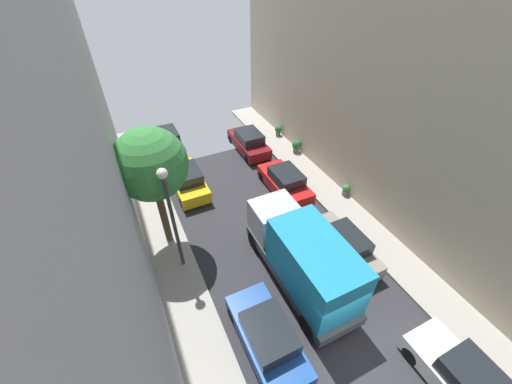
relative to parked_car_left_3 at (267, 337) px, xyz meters
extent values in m
plane|color=#2D2D33|center=(2.70, -1.85, -0.72)|extent=(32.00, 32.00, 0.00)
cube|color=#A8A399|center=(7.70, -1.85, -0.64)|extent=(2.00, 44.00, 0.15)
cube|color=#194799|center=(0.00, 0.04, -0.17)|extent=(1.76, 4.20, 0.76)
cube|color=#1E2328|center=(0.00, -0.11, 0.53)|extent=(1.56, 2.10, 0.64)
cylinder|color=black|center=(-0.78, 1.59, -0.40)|extent=(0.22, 0.64, 0.64)
cylinder|color=black|center=(0.78, 1.59, -0.40)|extent=(0.22, 0.64, 0.64)
cylinder|color=black|center=(0.78, -1.51, -0.40)|extent=(0.22, 0.64, 0.64)
cube|color=gold|center=(0.00, 10.91, -0.17)|extent=(1.76, 4.20, 0.76)
cube|color=#1E2328|center=(0.00, 10.76, 0.53)|extent=(1.56, 2.10, 0.64)
cylinder|color=black|center=(-0.78, 12.46, -0.40)|extent=(0.22, 0.64, 0.64)
cylinder|color=black|center=(0.78, 12.46, -0.40)|extent=(0.22, 0.64, 0.64)
cylinder|color=black|center=(-0.78, 9.36, -0.40)|extent=(0.22, 0.64, 0.64)
cylinder|color=black|center=(0.78, 9.36, -0.40)|extent=(0.22, 0.64, 0.64)
cube|color=#1E6638|center=(0.00, 16.34, -0.17)|extent=(1.76, 4.20, 0.76)
cube|color=#1E2328|center=(0.00, 16.19, 0.53)|extent=(1.56, 2.10, 0.64)
cylinder|color=black|center=(-0.78, 17.89, -0.40)|extent=(0.22, 0.64, 0.64)
cylinder|color=black|center=(0.78, 17.89, -0.40)|extent=(0.22, 0.64, 0.64)
cylinder|color=black|center=(-0.78, 14.79, -0.40)|extent=(0.22, 0.64, 0.64)
cylinder|color=black|center=(0.78, 14.79, -0.40)|extent=(0.22, 0.64, 0.64)
cube|color=#1E2328|center=(5.40, -4.48, 0.53)|extent=(1.56, 2.10, 0.64)
cylinder|color=black|center=(4.62, -2.78, -0.40)|extent=(0.22, 0.64, 0.64)
cylinder|color=black|center=(6.18, -2.78, -0.40)|extent=(0.22, 0.64, 0.64)
cube|color=gray|center=(5.40, 2.42, -0.17)|extent=(1.76, 4.20, 0.76)
cube|color=#1E2328|center=(5.40, 2.27, 0.53)|extent=(1.56, 2.10, 0.64)
cylinder|color=black|center=(4.62, 3.97, -0.40)|extent=(0.22, 0.64, 0.64)
cylinder|color=black|center=(6.18, 3.97, -0.40)|extent=(0.22, 0.64, 0.64)
cylinder|color=black|center=(4.62, 0.87, -0.40)|extent=(0.22, 0.64, 0.64)
cylinder|color=black|center=(6.18, 0.87, -0.40)|extent=(0.22, 0.64, 0.64)
cube|color=red|center=(5.40, 8.11, -0.17)|extent=(1.76, 4.20, 0.76)
cube|color=#1E2328|center=(5.40, 7.96, 0.53)|extent=(1.56, 2.10, 0.64)
cylinder|color=black|center=(4.62, 9.66, -0.40)|extent=(0.22, 0.64, 0.64)
cylinder|color=black|center=(6.18, 9.66, -0.40)|extent=(0.22, 0.64, 0.64)
cylinder|color=black|center=(4.62, 6.56, -0.40)|extent=(0.22, 0.64, 0.64)
cylinder|color=black|center=(6.18, 6.56, -0.40)|extent=(0.22, 0.64, 0.64)
cube|color=maroon|center=(5.40, 13.49, -0.17)|extent=(1.76, 4.20, 0.76)
cube|color=#1E2328|center=(5.40, 13.34, 0.53)|extent=(1.56, 2.10, 0.64)
cylinder|color=black|center=(4.62, 15.04, -0.40)|extent=(0.22, 0.64, 0.64)
cylinder|color=black|center=(6.18, 15.04, -0.40)|extent=(0.22, 0.64, 0.64)
cylinder|color=black|center=(4.62, 11.94, -0.40)|extent=(0.22, 0.64, 0.64)
cylinder|color=black|center=(6.18, 11.94, -0.40)|extent=(0.22, 0.64, 0.64)
cube|color=#4C4C51|center=(2.70, 2.17, 0.01)|extent=(2.20, 6.60, 0.50)
cube|color=#B7B7BC|center=(2.70, 4.57, 1.11)|extent=(2.10, 1.80, 1.70)
cube|color=#1E8CB7|center=(2.70, 1.17, 1.46)|extent=(2.24, 4.20, 2.40)
cylinder|color=black|center=(1.72, 4.77, -0.24)|extent=(0.30, 0.96, 0.96)
cylinder|color=black|center=(3.68, 4.77, -0.24)|extent=(0.30, 0.96, 0.96)
cylinder|color=black|center=(1.72, -0.23, -0.24)|extent=(0.30, 0.96, 0.96)
cylinder|color=black|center=(3.68, -0.23, -0.24)|extent=(0.30, 0.96, 0.96)
cylinder|color=brown|center=(-2.12, 7.07, 1.19)|extent=(0.35, 0.35, 3.52)
sphere|color=#38843D|center=(-2.12, 7.07, 4.17)|extent=(3.27, 3.27, 3.27)
cylinder|color=brown|center=(8.38, 11.59, -0.42)|extent=(0.44, 0.44, 0.30)
sphere|color=#23602D|center=(8.38, 11.59, -0.01)|extent=(0.63, 0.63, 0.63)
cylinder|color=slate|center=(8.37, 14.34, -0.42)|extent=(0.36, 0.36, 0.30)
sphere|color=#23602D|center=(8.37, 14.34, -0.05)|extent=(0.53, 0.53, 0.53)
cylinder|color=slate|center=(8.49, 6.02, -0.40)|extent=(0.37, 0.37, 0.33)
sphere|color=#38843D|center=(8.49, 6.02, -0.07)|extent=(0.42, 0.42, 0.42)
cylinder|color=#333338|center=(-1.90, 5.21, 2.02)|extent=(0.16, 0.16, 5.18)
sphere|color=white|center=(-1.90, 5.21, 4.83)|extent=(0.44, 0.44, 0.44)
camera|label=1|loc=(-2.79, -4.79, 11.68)|focal=21.68mm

